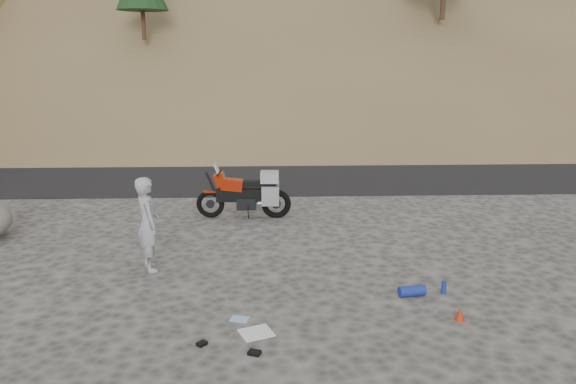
# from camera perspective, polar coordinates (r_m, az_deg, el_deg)

# --- Properties ---
(ground) EXTENTS (140.00, 140.00, 0.00)m
(ground) POSITION_cam_1_polar(r_m,az_deg,el_deg) (9.62, -6.49, -8.70)
(ground) COLOR #3C3A38
(ground) RESTS_ON ground
(road) EXTENTS (120.00, 7.00, 0.05)m
(road) POSITION_cam_1_polar(r_m,az_deg,el_deg) (18.25, -4.46, 2.18)
(road) COLOR black
(road) RESTS_ON ground
(motorcycle) EXTENTS (2.18, 0.66, 1.30)m
(motorcycle) POSITION_cam_1_polar(r_m,az_deg,el_deg) (12.87, -4.10, -0.22)
(motorcycle) COLOR black
(motorcycle) RESTS_ON ground
(man) EXTENTS (0.61, 0.72, 1.66)m
(man) POSITION_cam_1_polar(r_m,az_deg,el_deg) (10.23, -13.79, -7.62)
(man) COLOR #97979C
(man) RESTS_ON ground
(gear_white_cloth) EXTENTS (0.53, 0.50, 0.01)m
(gear_white_cloth) POSITION_cam_1_polar(r_m,az_deg,el_deg) (7.83, -3.24, -14.09)
(gear_white_cloth) COLOR white
(gear_white_cloth) RESTS_ON ground
(gear_blue_mat) EXTENTS (0.44, 0.23, 0.17)m
(gear_blue_mat) POSITION_cam_1_polar(r_m,az_deg,el_deg) (9.08, 12.49, -9.79)
(gear_blue_mat) COLOR navy
(gear_blue_mat) RESTS_ON ground
(gear_bottle) EXTENTS (0.10, 0.10, 0.21)m
(gear_bottle) POSITION_cam_1_polar(r_m,az_deg,el_deg) (9.27, 15.54, -9.33)
(gear_bottle) COLOR navy
(gear_bottle) RESTS_ON ground
(gear_funnel) EXTENTS (0.16, 0.16, 0.19)m
(gear_funnel) POSITION_cam_1_polar(r_m,az_deg,el_deg) (8.48, 17.07, -11.76)
(gear_funnel) COLOR #A9260B
(gear_funnel) RESTS_ON ground
(gear_glove_a) EXTENTS (0.19, 0.16, 0.04)m
(gear_glove_a) POSITION_cam_1_polar(r_m,az_deg,el_deg) (7.34, -3.43, -15.99)
(gear_glove_a) COLOR black
(gear_glove_a) RESTS_ON ground
(gear_glove_b) EXTENTS (0.16, 0.16, 0.04)m
(gear_glove_b) POSITION_cam_1_polar(r_m,az_deg,el_deg) (7.62, -8.74, -14.98)
(gear_glove_b) COLOR black
(gear_glove_b) RESTS_ON ground
(gear_blue_cloth) EXTENTS (0.30, 0.25, 0.01)m
(gear_blue_cloth) POSITION_cam_1_polar(r_m,az_deg,el_deg) (8.21, -4.93, -12.73)
(gear_blue_cloth) COLOR #8DB5DB
(gear_blue_cloth) RESTS_ON ground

